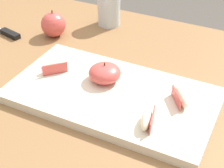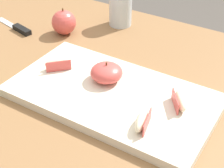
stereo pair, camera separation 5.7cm
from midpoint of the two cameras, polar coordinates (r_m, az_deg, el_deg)
The scene contains 9 objects.
dining_table at distance 0.90m, azimuth -4.64°, elevation -4.78°, with size 1.41×0.80×0.73m.
cutting_board at distance 0.78m, azimuth -2.11°, elevation -1.87°, with size 0.45×0.24×0.02m.
apple_half_skin_up at distance 0.80m, azimuth -3.24°, elevation 1.73°, with size 0.07×0.07×0.05m.
apple_wedge_left at distance 0.84m, azimuth -11.21°, elevation 2.70°, with size 0.06×0.06×0.03m.
apple_wedge_front at distance 0.74m, azimuth 8.87°, elevation -2.14°, with size 0.05×0.06×0.03m.
apple_wedge_middle at distance 0.68m, azimuth 3.24°, elevation -5.67°, with size 0.04×0.07×0.03m.
paring_knife at distance 1.09m, azimuth -17.94°, elevation 7.79°, with size 0.16×0.05×0.01m.
whole_apple_pink_lady at distance 1.04m, azimuth -10.98°, elevation 9.31°, with size 0.07×0.07×0.08m.
drinking_glass_water at distance 1.08m, azimuth -2.06°, elevation 12.06°, with size 0.07×0.07×0.10m.
Camera 1 is at (0.34, -0.59, 1.21)m, focal length 57.01 mm.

